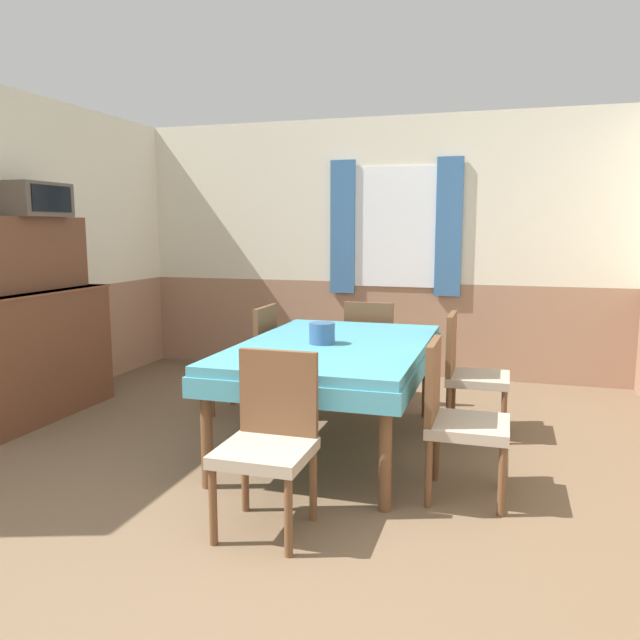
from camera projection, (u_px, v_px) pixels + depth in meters
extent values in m
plane|color=brown|center=(148.00, 611.00, 2.47)|extent=(16.00, 16.00, 0.00)
cube|color=silver|center=(376.00, 201.00, 6.31)|extent=(5.39, 0.05, 1.65)
cube|color=#9E755B|center=(374.00, 327.00, 6.50)|extent=(5.39, 0.05, 0.95)
cube|color=white|center=(395.00, 227.00, 6.26)|extent=(0.92, 0.01, 1.20)
cube|color=#386699|center=(343.00, 227.00, 6.39)|extent=(0.25, 0.03, 1.35)
cube|color=#386699|center=(449.00, 227.00, 6.09)|extent=(0.25, 0.03, 1.35)
cube|color=silver|center=(10.00, 193.00, 4.97)|extent=(0.05, 4.71, 1.65)
cube|color=#9E755B|center=(22.00, 353.00, 5.16)|extent=(0.05, 4.71, 0.95)
cube|color=teal|center=(334.00, 347.00, 4.22)|extent=(1.21, 1.91, 0.06)
cube|color=teal|center=(334.00, 360.00, 4.24)|extent=(1.24, 1.94, 0.12)
cylinder|color=brown|center=(207.00, 432.00, 3.60)|extent=(0.07, 0.07, 0.67)
cylinder|color=brown|center=(385.00, 450.00, 3.30)|extent=(0.07, 0.07, 0.67)
cylinder|color=brown|center=(302.00, 367.00, 5.26)|extent=(0.07, 0.07, 0.67)
cylinder|color=brown|center=(427.00, 376.00, 4.96)|extent=(0.07, 0.07, 0.67)
cylinder|color=brown|center=(503.00, 456.00, 3.61)|extent=(0.04, 0.04, 0.38)
cylinder|color=brown|center=(502.00, 481.00, 3.25)|extent=(0.04, 0.04, 0.38)
cylinder|color=brown|center=(436.00, 449.00, 3.72)|extent=(0.04, 0.04, 0.38)
cylinder|color=brown|center=(429.00, 473.00, 3.36)|extent=(0.04, 0.04, 0.38)
cube|color=tan|center=(468.00, 426.00, 3.45)|extent=(0.44, 0.44, 0.06)
cube|color=brown|center=(433.00, 380.00, 3.47)|extent=(0.04, 0.42, 0.44)
cylinder|color=brown|center=(212.00, 393.00, 4.98)|extent=(0.04, 0.04, 0.38)
cylinder|color=brown|center=(232.00, 382.00, 5.34)|extent=(0.04, 0.04, 0.38)
cylinder|color=brown|center=(256.00, 397.00, 4.88)|extent=(0.04, 0.04, 0.38)
cylinder|color=brown|center=(274.00, 385.00, 5.24)|extent=(0.04, 0.04, 0.38)
cube|color=tan|center=(243.00, 363.00, 5.08)|extent=(0.44, 0.44, 0.06)
cube|color=brown|center=(266.00, 334.00, 4.98)|extent=(0.04, 0.42, 0.44)
cylinder|color=brown|center=(504.00, 403.00, 4.71)|extent=(0.04, 0.04, 0.38)
cylinder|color=brown|center=(504.00, 418.00, 4.35)|extent=(0.04, 0.04, 0.38)
cylinder|color=brown|center=(453.00, 399.00, 4.81)|extent=(0.04, 0.04, 0.38)
cylinder|color=brown|center=(448.00, 413.00, 4.45)|extent=(0.04, 0.04, 0.38)
cube|color=tan|center=(478.00, 379.00, 4.55)|extent=(0.44, 0.44, 0.06)
cube|color=brown|center=(451.00, 343.00, 4.57)|extent=(0.04, 0.42, 0.44)
cylinder|color=brown|center=(288.00, 517.00, 2.85)|extent=(0.04, 0.04, 0.38)
cylinder|color=brown|center=(213.00, 507.00, 2.96)|extent=(0.04, 0.04, 0.38)
cylinder|color=brown|center=(313.00, 485.00, 3.21)|extent=(0.04, 0.04, 0.38)
cylinder|color=brown|center=(245.00, 476.00, 3.32)|extent=(0.04, 0.04, 0.38)
cube|color=tan|center=(265.00, 452.00, 3.05)|extent=(0.44, 0.44, 0.06)
cube|color=brown|center=(278.00, 393.00, 3.20)|extent=(0.42, 0.04, 0.44)
cylinder|color=brown|center=(357.00, 371.00, 5.75)|extent=(0.04, 0.04, 0.38)
cylinder|color=brown|center=(398.00, 374.00, 5.64)|extent=(0.04, 0.04, 0.38)
cylinder|color=brown|center=(347.00, 381.00, 5.39)|extent=(0.04, 0.04, 0.38)
cylinder|color=brown|center=(390.00, 384.00, 5.28)|extent=(0.04, 0.04, 0.38)
cube|color=tan|center=(373.00, 353.00, 5.48)|extent=(0.44, 0.44, 0.06)
cube|color=brown|center=(369.00, 328.00, 5.26)|extent=(0.42, 0.04, 0.44)
cube|color=brown|center=(37.00, 354.00, 4.95)|extent=(0.44, 1.34, 1.01)
cube|color=brown|center=(32.00, 292.00, 4.88)|extent=(0.46, 1.36, 0.02)
cube|color=brown|center=(24.00, 254.00, 4.85)|extent=(0.24, 1.21, 0.58)
cube|color=#51473D|center=(37.00, 200.00, 4.87)|extent=(0.28, 0.53, 0.27)
cube|color=black|center=(52.00, 199.00, 4.82)|extent=(0.01, 0.43, 0.20)
cylinder|color=#335684|center=(322.00, 333.00, 4.17)|extent=(0.17, 0.17, 0.14)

